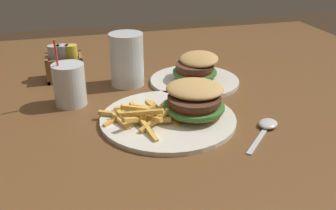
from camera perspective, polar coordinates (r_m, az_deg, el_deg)
dining_table at (r=1.03m, az=3.04°, el=-4.54°), size 1.48×1.38×0.76m
meal_plate_near at (r=0.86m, az=1.65°, el=-0.67°), size 0.30×0.30×0.08m
beer_glass at (r=1.05m, az=-5.99°, el=6.33°), size 0.09×0.09×0.14m
juice_glass at (r=0.96m, az=-14.08°, el=2.61°), size 0.08×0.08×0.17m
spoon at (r=0.86m, az=14.16°, el=-2.90°), size 0.13×0.13×0.01m
meal_plate_far at (r=1.07m, az=4.00°, el=4.58°), size 0.24×0.24×0.08m
condiment_caddy at (r=1.13m, az=-14.81°, el=5.58°), size 0.10×0.08×0.10m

